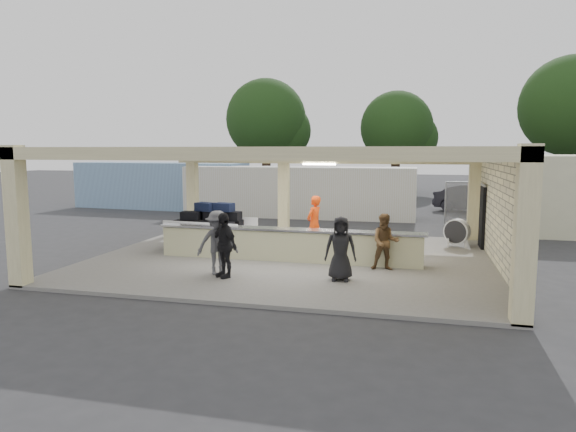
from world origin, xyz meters
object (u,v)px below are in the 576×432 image
(passenger_c, at_px, (217,243))
(passenger_a, at_px, (385,242))
(car_white_a, at_px, (528,204))
(car_dark, at_px, (478,199))
(baggage_counter, at_px, (288,245))
(passenger_d, at_px, (340,249))
(luggage_cart, at_px, (211,224))
(drum_fan, at_px, (457,232))
(container_white, at_px, (298,192))
(passenger_b, at_px, (224,245))
(container_blue, at_px, (161,186))
(baggage_handler, at_px, (314,223))

(passenger_c, bearing_deg, passenger_a, -15.21)
(car_white_a, xyz_separation_m, car_dark, (-2.13, 2.17, 0.00))
(car_white_a, bearing_deg, baggage_counter, 133.32)
(car_dark, bearing_deg, passenger_d, -165.93)
(luggage_cart, xyz_separation_m, drum_fan, (8.09, 2.47, -0.33))
(passenger_d, distance_m, container_white, 13.63)
(passenger_b, distance_m, container_blue, 18.07)
(luggage_cart, distance_m, container_blue, 14.10)
(baggage_handler, relative_size, passenger_d, 1.11)
(passenger_b, xyz_separation_m, container_blue, (-9.89, 15.11, 0.39))
(drum_fan, distance_m, passenger_c, 8.70)
(luggage_cart, height_order, container_blue, container_blue)
(passenger_a, height_order, passenger_d, passenger_d)
(passenger_b, xyz_separation_m, passenger_c, (-0.29, 0.27, 0.00))
(luggage_cart, bearing_deg, car_white_a, 48.81)
(drum_fan, height_order, passenger_c, passenger_c)
(passenger_d, bearing_deg, drum_fan, 52.42)
(passenger_a, bearing_deg, passenger_b, -162.34)
(passenger_a, bearing_deg, car_white_a, 57.83)
(drum_fan, distance_m, car_white_a, 9.84)
(luggage_cart, distance_m, baggage_handler, 3.49)
(passenger_d, height_order, container_white, container_white)
(passenger_a, distance_m, passenger_b, 4.46)
(baggage_counter, distance_m, drum_fan, 6.27)
(luggage_cart, relative_size, passenger_d, 1.71)
(baggage_handler, xyz_separation_m, car_white_a, (8.60, 10.95, -0.26))
(baggage_handler, height_order, container_white, container_white)
(baggage_handler, bearing_deg, drum_fan, 134.24)
(passenger_a, height_order, container_white, container_white)
(luggage_cart, height_order, drum_fan, luggage_cart)
(luggage_cart, relative_size, baggage_handler, 1.54)
(baggage_counter, xyz_separation_m, drum_fan, (5.13, 3.60, 0.03))
(baggage_handler, distance_m, passenger_a, 3.29)
(baggage_handler, height_order, container_blue, container_blue)
(luggage_cart, relative_size, container_white, 0.24)
(baggage_handler, relative_size, car_white_a, 0.35)
(passenger_d, bearing_deg, passenger_c, 175.29)
(car_dark, xyz_separation_m, container_blue, (-17.96, -2.07, 0.59))
(luggage_cart, distance_m, passenger_d, 5.77)
(drum_fan, height_order, container_blue, container_blue)
(baggage_handler, bearing_deg, container_blue, -112.42)
(baggage_counter, relative_size, container_blue, 0.79)
(luggage_cart, height_order, baggage_handler, baggage_handler)
(baggage_counter, relative_size, passenger_a, 5.18)
(car_white_a, height_order, container_white, container_white)
(passenger_a, xyz_separation_m, car_dark, (4.02, 15.31, -0.13))
(drum_fan, bearing_deg, baggage_handler, -130.01)
(drum_fan, distance_m, container_white, 10.46)
(passenger_a, distance_m, car_white_a, 14.51)
(passenger_c, xyz_separation_m, car_white_a, (10.48, 14.75, -0.20))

